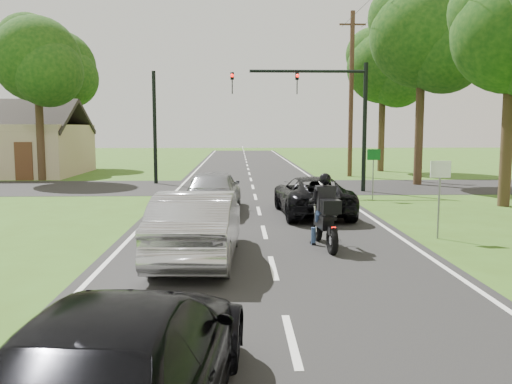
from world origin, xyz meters
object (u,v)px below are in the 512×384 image
at_px(silver_sedan, 198,226).
at_px(sign_green, 374,162).
at_px(sign_white, 440,180).
at_px(motorcycle_rider, 326,219).
at_px(dark_suv, 312,195).
at_px(traffic_signal, 325,103).
at_px(dark_car_behind, 125,364).
at_px(silver_suv, 214,190).
at_px(utility_pole_far, 351,94).

relative_size(silver_sedan, sign_green, 2.28).
bearing_deg(sign_white, motorcycle_rider, -162.12).
bearing_deg(dark_suv, traffic_signal, -105.19).
height_order(sign_white, sign_green, same).
relative_size(dark_car_behind, traffic_signal, 0.78).
bearing_deg(motorcycle_rider, dark_suv, 81.17).
relative_size(silver_suv, sign_white, 2.11).
relative_size(traffic_signal, utility_pole_far, 0.64).
bearing_deg(sign_green, dark_suv, -128.62).
distance_m(traffic_signal, utility_pole_far, 8.55).
bearing_deg(dark_suv, utility_pole_far, -109.10).
xyz_separation_m(motorcycle_rider, sign_green, (3.46, 9.05, 0.85)).
xyz_separation_m(traffic_signal, sign_white, (1.36, -11.02, -2.54)).
xyz_separation_m(motorcycle_rider, traffic_signal, (1.90, 12.07, 3.38)).
xyz_separation_m(dark_suv, traffic_signal, (1.53, 6.89, 3.45)).
distance_m(silver_sedan, dark_car_behind, 7.05).
bearing_deg(sign_green, traffic_signal, 117.38).
height_order(silver_suv, sign_green, sign_green).
xyz_separation_m(dark_car_behind, traffic_signal, (5.19, 20.31, 3.40)).
distance_m(dark_suv, dark_car_behind, 13.91).
xyz_separation_m(silver_sedan, sign_green, (6.57, 10.24, 0.79)).
relative_size(motorcycle_rider, dark_car_behind, 0.45).
height_order(traffic_signal, sign_green, traffic_signal).
xyz_separation_m(silver_sedan, traffic_signal, (5.00, 13.26, 3.33)).
relative_size(silver_sedan, silver_suv, 1.08).
height_order(dark_car_behind, traffic_signal, traffic_signal).
relative_size(dark_car_behind, sign_green, 2.34).
relative_size(silver_suv, utility_pole_far, 0.45).
bearing_deg(silver_suv, traffic_signal, -126.63).
bearing_deg(motorcycle_rider, traffic_signal, 76.30).
relative_size(dark_car_behind, sign_white, 2.34).
height_order(motorcycle_rider, silver_sedan, motorcycle_rider).
xyz_separation_m(silver_sedan, dark_car_behind, (-0.19, -7.05, -0.07)).
xyz_separation_m(motorcycle_rider, silver_suv, (-3.06, 6.16, 0.02)).
relative_size(dark_suv, dark_car_behind, 0.97).
bearing_deg(traffic_signal, sign_green, -62.62).
relative_size(silver_sedan, sign_white, 2.28).
bearing_deg(traffic_signal, sign_white, -82.95).
bearing_deg(dark_suv, sign_green, -131.28).
distance_m(silver_suv, sign_green, 7.18).
xyz_separation_m(dark_car_behind, utility_pole_far, (8.06, 28.31, 4.35)).
distance_m(motorcycle_rider, sign_white, 3.53).
bearing_deg(sign_white, silver_sedan, -160.63).
relative_size(dark_suv, sign_green, 2.28).
height_order(dark_suv, sign_white, sign_white).
bearing_deg(silver_suv, sign_white, 144.46).
bearing_deg(traffic_signal, dark_suv, -102.52).
xyz_separation_m(silver_sedan, utility_pole_far, (7.87, 21.26, 4.27)).
xyz_separation_m(silver_sedan, sign_white, (6.37, 2.24, 0.79)).
bearing_deg(silver_suv, sign_green, -152.70).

